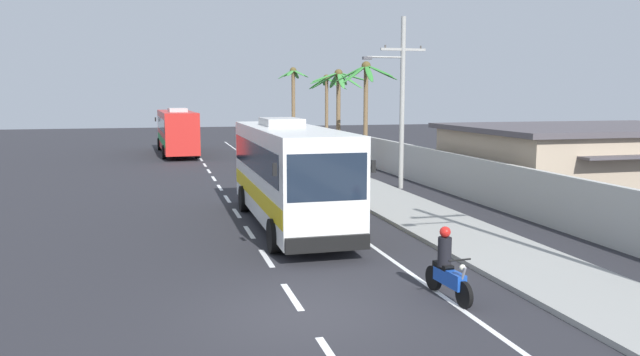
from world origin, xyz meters
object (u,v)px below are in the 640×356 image
at_px(coach_bus_foreground, 289,171).
at_px(coach_bus_far_lane, 177,130).
at_px(utility_pole_mid, 401,98).
at_px(roadside_building, 592,159).
at_px(palm_nearest, 366,89).
at_px(palm_third, 339,94).
at_px(motorcycle_trailing, 308,173).
at_px(motorcycle_beside_bus, 447,270).
at_px(palm_fourth, 293,93).
at_px(palm_second, 327,96).
at_px(pedestrian_near_kerb, 353,172).

distance_m(coach_bus_foreground, coach_bus_far_lane, 28.84).
height_order(utility_pole_mid, roadside_building, utility_pole_mid).
bearing_deg(palm_nearest, coach_bus_foreground, -118.35).
bearing_deg(palm_third, motorcycle_trailing, -114.52).
height_order(coach_bus_far_lane, roadside_building, coach_bus_far_lane).
bearing_deg(roadside_building, motorcycle_beside_bus, -137.72).
height_order(coach_bus_far_lane, palm_nearest, palm_nearest).
relative_size(palm_third, palm_fourth, 0.92).
distance_m(coach_bus_foreground, palm_nearest, 16.84).
bearing_deg(motorcycle_trailing, utility_pole_mid, -25.55).
relative_size(coach_bus_foreground, coach_bus_far_lane, 0.89).
bearing_deg(coach_bus_far_lane, motorcycle_trailing, -72.45).
height_order(palm_second, palm_third, palm_third).
xyz_separation_m(coach_bus_far_lane, pedestrian_near_kerb, (7.65, -22.05, -0.90)).
height_order(coach_bus_foreground, pedestrian_near_kerb, coach_bus_foreground).
bearing_deg(coach_bus_far_lane, utility_pole_mid, -64.09).
xyz_separation_m(motorcycle_trailing, palm_fourth, (3.59, 20.27, 4.19)).
distance_m(motorcycle_beside_bus, utility_pole_mid, 17.44).
height_order(motorcycle_trailing, pedestrian_near_kerb, pedestrian_near_kerb).
distance_m(motorcycle_beside_bus, palm_third, 29.00).
bearing_deg(palm_second, utility_pole_mid, -94.62).
bearing_deg(coach_bus_far_lane, roadside_building, -53.06).
distance_m(palm_nearest, palm_second, 12.89).
distance_m(coach_bus_far_lane, palm_nearest, 18.15).
bearing_deg(motorcycle_beside_bus, coach_bus_foreground, 102.34).
bearing_deg(coach_bus_far_lane, palm_fourth, 5.75).
xyz_separation_m(coach_bus_foreground, motorcycle_trailing, (2.98, 9.38, -1.33)).
height_order(coach_bus_foreground, palm_third, palm_third).
bearing_deg(coach_bus_far_lane, pedestrian_near_kerb, -70.88).
height_order(motorcycle_beside_bus, roadside_building, roadside_building).
xyz_separation_m(palm_second, palm_fourth, (-2.29, 2.23, 0.20)).
xyz_separation_m(coach_bus_far_lane, utility_pole_mid, (10.36, -21.33, 2.62)).
bearing_deg(motorcycle_beside_bus, utility_pole_mid, 71.80).
bearing_deg(motorcycle_beside_bus, motorcycle_trailing, 86.68).
bearing_deg(motorcycle_trailing, pedestrian_near_kerb, -60.80).
distance_m(motorcycle_beside_bus, pedestrian_near_kerb, 15.65).
distance_m(coach_bus_foreground, motorcycle_trailing, 9.93).
xyz_separation_m(palm_nearest, roadside_building, (7.80, -10.89, -3.42)).
relative_size(coach_bus_far_lane, utility_pole_mid, 1.41).
xyz_separation_m(motorcycle_trailing, palm_second, (5.88, 18.04, 3.98)).
bearing_deg(palm_third, roadside_building, -62.55).
bearing_deg(roadside_building, utility_pole_mid, 156.51).
bearing_deg(palm_third, coach_bus_far_lane, 138.80).
height_order(coach_bus_foreground, motorcycle_beside_bus, coach_bus_foreground).
height_order(coach_bus_foreground, roadside_building, coach_bus_foreground).
relative_size(palm_second, palm_fourth, 0.91).
distance_m(motorcycle_trailing, palm_third, 11.70).
relative_size(pedestrian_near_kerb, roadside_building, 0.13).
bearing_deg(pedestrian_near_kerb, palm_fourth, 5.07).
relative_size(utility_pole_mid, palm_nearest, 1.26).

